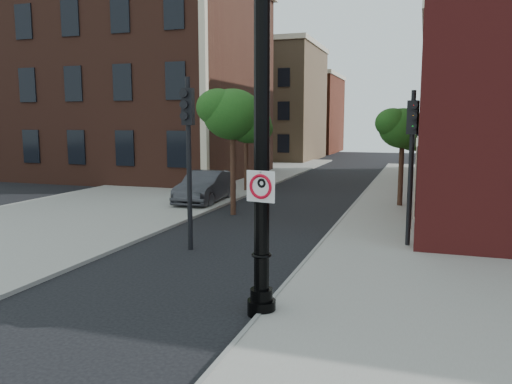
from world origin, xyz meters
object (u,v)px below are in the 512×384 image
(parked_car, at_px, (205,187))
(traffic_signal_right, at_px, (412,143))
(lamppost, at_px, (262,159))
(traffic_signal_left, at_px, (188,135))
(no_parking_sign, at_px, (261,186))

(parked_car, distance_m, traffic_signal_right, 12.27)
(parked_car, xyz_separation_m, traffic_signal_right, (10.11, -6.45, 2.62))
(lamppost, distance_m, parked_car, 15.42)
(traffic_signal_left, bearing_deg, traffic_signal_right, 11.79)
(traffic_signal_left, bearing_deg, no_parking_sign, -57.79)
(traffic_signal_right, bearing_deg, lamppost, -101.35)
(parked_car, xyz_separation_m, traffic_signal_left, (3.42, -8.81, 2.88))
(traffic_signal_right, bearing_deg, parked_car, 158.15)
(lamppost, relative_size, traffic_signal_right, 1.43)
(no_parking_sign, relative_size, parked_car, 0.13)
(lamppost, height_order, parked_car, lamppost)
(lamppost, distance_m, traffic_signal_right, 7.43)
(no_parking_sign, relative_size, traffic_signal_left, 0.12)
(traffic_signal_left, xyz_separation_m, traffic_signal_right, (6.68, 2.36, -0.27))
(lamppost, relative_size, parked_car, 1.46)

